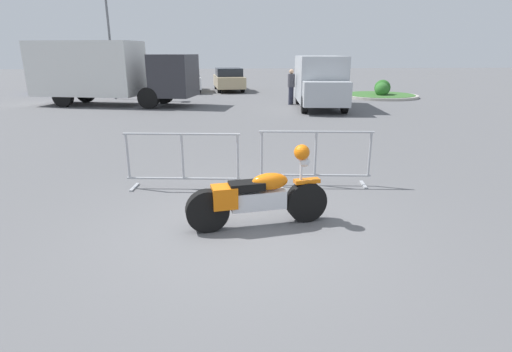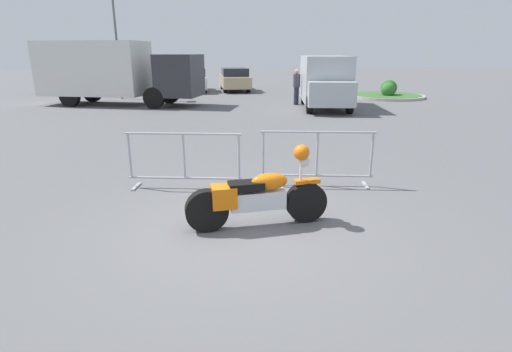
{
  "view_description": "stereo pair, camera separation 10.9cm",
  "coord_description": "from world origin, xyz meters",
  "px_view_note": "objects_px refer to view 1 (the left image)",
  "views": [
    {
      "loc": [
        -0.24,
        -5.25,
        2.48
      ],
      "look_at": [
        0.24,
        0.6,
        0.65
      ],
      "focal_mm": 28.0,
      "sensor_mm": 36.0,
      "label": 1
    },
    {
      "loc": [
        -0.13,
        -5.26,
        2.48
      ],
      "look_at": [
        0.24,
        0.6,
        0.65
      ],
      "focal_mm": 28.0,
      "sensor_mm": 36.0,
      "label": 2
    }
  ],
  "objects_px": {
    "parked_car_red": "(103,80)",
    "crowd_barrier_far": "(315,158)",
    "motorcycle": "(258,197)",
    "parked_car_white": "(186,80)",
    "crowd_barrier_near": "(183,160)",
    "street_lamp": "(109,28)",
    "parked_car_blue": "(57,81)",
    "pedestrian": "(291,86)",
    "parked_car_maroon": "(145,80)",
    "box_truck": "(105,71)",
    "delivery_van": "(320,80)",
    "parked_car_tan": "(229,79)"
  },
  "relations": [
    {
      "from": "pedestrian",
      "to": "street_lamp",
      "type": "height_order",
      "value": "street_lamp"
    },
    {
      "from": "parked_car_maroon",
      "to": "parked_car_white",
      "type": "relative_size",
      "value": 0.98
    },
    {
      "from": "parked_car_maroon",
      "to": "pedestrian",
      "type": "distance_m",
      "value": 11.48
    },
    {
      "from": "crowd_barrier_far",
      "to": "parked_car_tan",
      "type": "height_order",
      "value": "parked_car_tan"
    },
    {
      "from": "delivery_van",
      "to": "pedestrian",
      "type": "bearing_deg",
      "value": -131.48
    },
    {
      "from": "parked_car_blue",
      "to": "parked_car_tan",
      "type": "xyz_separation_m",
      "value": [
        11.06,
        -0.03,
        0.02
      ]
    },
    {
      "from": "parked_car_blue",
      "to": "parked_car_tan",
      "type": "height_order",
      "value": "parked_car_tan"
    },
    {
      "from": "crowd_barrier_near",
      "to": "parked_car_blue",
      "type": "relative_size",
      "value": 0.49
    },
    {
      "from": "delivery_van",
      "to": "crowd_barrier_far",
      "type": "bearing_deg",
      "value": -7.58
    },
    {
      "from": "motorcycle",
      "to": "pedestrian",
      "type": "height_order",
      "value": "pedestrian"
    },
    {
      "from": "pedestrian",
      "to": "street_lamp",
      "type": "bearing_deg",
      "value": -166.76
    },
    {
      "from": "crowd_barrier_near",
      "to": "street_lamp",
      "type": "distance_m",
      "value": 16.74
    },
    {
      "from": "crowd_barrier_near",
      "to": "street_lamp",
      "type": "xyz_separation_m",
      "value": [
        -5.12,
        15.62,
        3.16
      ]
    },
    {
      "from": "parked_car_blue",
      "to": "parked_car_white",
      "type": "height_order",
      "value": "parked_car_white"
    },
    {
      "from": "street_lamp",
      "to": "parked_car_white",
      "type": "bearing_deg",
      "value": 49.38
    },
    {
      "from": "parked_car_red",
      "to": "crowd_barrier_far",
      "type": "bearing_deg",
      "value": -159.43
    },
    {
      "from": "delivery_van",
      "to": "parked_car_tan",
      "type": "bearing_deg",
      "value": -149.31
    },
    {
      "from": "crowd_barrier_far",
      "to": "street_lamp",
      "type": "bearing_deg",
      "value": 116.03
    },
    {
      "from": "motorcycle",
      "to": "parked_car_white",
      "type": "xyz_separation_m",
      "value": [
        -2.82,
        21.57,
        0.29
      ]
    },
    {
      "from": "parked_car_tan",
      "to": "parked_car_blue",
      "type": "bearing_deg",
      "value": 85.24
    },
    {
      "from": "parked_car_white",
      "to": "pedestrian",
      "type": "height_order",
      "value": "pedestrian"
    },
    {
      "from": "parked_car_tan",
      "to": "pedestrian",
      "type": "bearing_deg",
      "value": -163.58
    },
    {
      "from": "box_truck",
      "to": "motorcycle",
      "type": "bearing_deg",
      "value": -54.54
    },
    {
      "from": "parked_car_maroon",
      "to": "parked_car_tan",
      "type": "distance_m",
      "value": 5.53
    },
    {
      "from": "parked_car_white",
      "to": "parked_car_red",
      "type": "bearing_deg",
      "value": 78.77
    },
    {
      "from": "motorcycle",
      "to": "pedestrian",
      "type": "distance_m",
      "value": 14.51
    },
    {
      "from": "box_truck",
      "to": "parked_car_tan",
      "type": "relative_size",
      "value": 1.79
    },
    {
      "from": "delivery_van",
      "to": "parked_car_red",
      "type": "xyz_separation_m",
      "value": [
        -12.32,
        9.21,
        -0.53
      ]
    },
    {
      "from": "box_truck",
      "to": "parked_car_white",
      "type": "xyz_separation_m",
      "value": [
        3.22,
        6.84,
        -0.88
      ]
    },
    {
      "from": "parked_car_red",
      "to": "pedestrian",
      "type": "relative_size",
      "value": 2.52
    },
    {
      "from": "parked_car_blue",
      "to": "crowd_barrier_far",
      "type": "bearing_deg",
      "value": -152.93
    },
    {
      "from": "street_lamp",
      "to": "motorcycle",
      "type": "bearing_deg",
      "value": -69.9
    },
    {
      "from": "crowd_barrier_near",
      "to": "box_truck",
      "type": "xyz_separation_m",
      "value": [
        -4.78,
        12.93,
        1.08
      ]
    },
    {
      "from": "crowd_barrier_near",
      "to": "crowd_barrier_far",
      "type": "xyz_separation_m",
      "value": [
        2.51,
        0.0,
        0.0
      ]
    },
    {
      "from": "street_lamp",
      "to": "parked_car_maroon",
      "type": "bearing_deg",
      "value": 80.16
    },
    {
      "from": "delivery_van",
      "to": "street_lamp",
      "type": "bearing_deg",
      "value": -107.02
    },
    {
      "from": "crowd_barrier_near",
      "to": "parked_car_maroon",
      "type": "relative_size",
      "value": 0.49
    },
    {
      "from": "motorcycle",
      "to": "street_lamp",
      "type": "xyz_separation_m",
      "value": [
        -6.37,
        17.42,
        3.25
      ]
    },
    {
      "from": "parked_car_blue",
      "to": "parked_car_maroon",
      "type": "xyz_separation_m",
      "value": [
        5.53,
        0.17,
        0.01
      ]
    },
    {
      "from": "parked_car_maroon",
      "to": "pedestrian",
      "type": "relative_size",
      "value": 2.61
    },
    {
      "from": "crowd_barrier_near",
      "to": "parked_car_red",
      "type": "relative_size",
      "value": 0.5
    },
    {
      "from": "parked_car_red",
      "to": "pedestrian",
      "type": "xyz_separation_m",
      "value": [
        11.21,
        -7.99,
        0.21
      ]
    },
    {
      "from": "parked_car_blue",
      "to": "motorcycle",
      "type": "bearing_deg",
      "value": -157.65
    },
    {
      "from": "box_truck",
      "to": "parked_car_tan",
      "type": "height_order",
      "value": "box_truck"
    },
    {
      "from": "parked_car_white",
      "to": "street_lamp",
      "type": "bearing_deg",
      "value": 134.77
    },
    {
      "from": "parked_car_blue",
      "to": "parked_car_white",
      "type": "distance_m",
      "value": 8.3
    },
    {
      "from": "pedestrian",
      "to": "parked_car_red",
      "type": "bearing_deg",
      "value": 176.86
    },
    {
      "from": "crowd_barrier_near",
      "to": "crowd_barrier_far",
      "type": "bearing_deg",
      "value": 0.0
    },
    {
      "from": "crowd_barrier_near",
      "to": "parked_car_white",
      "type": "height_order",
      "value": "parked_car_white"
    },
    {
      "from": "delivery_van",
      "to": "parked_car_blue",
      "type": "bearing_deg",
      "value": -114.25
    }
  ]
}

